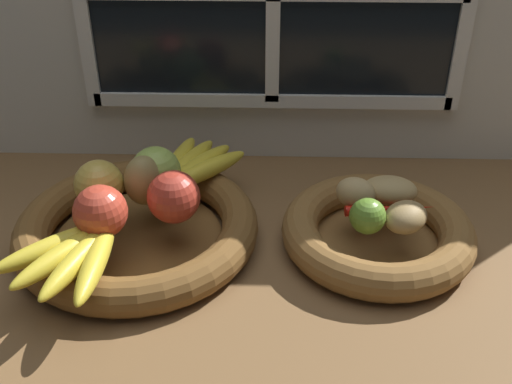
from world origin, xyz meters
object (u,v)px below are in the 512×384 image
at_px(apple_red_right, 173,197).
at_px(banana_bunch_front, 73,254).
at_px(potato_small, 405,217).
at_px(chili_pepper, 389,209).
at_px(apple_green_back, 155,172).
at_px(pear_brown, 143,180).
at_px(apple_red_front, 99,212).
at_px(fruit_bowl_left, 137,229).
at_px(banana_bunch_back, 189,167).
at_px(potato_back, 389,190).
at_px(lime_near, 367,216).
at_px(potato_oblong, 355,193).
at_px(fruit_bowl_right, 376,232).
at_px(apple_golden_left, 98,184).

distance_m(apple_red_right, banana_bunch_front, 0.16).
distance_m(potato_small, chili_pepper, 0.04).
xyz_separation_m(apple_green_back, pear_brown, (-0.01, -0.03, 0.00)).
bearing_deg(apple_red_front, fruit_bowl_left, 57.62).
bearing_deg(banana_bunch_back, chili_pepper, -18.59).
relative_size(potato_back, lime_near, 1.60).
xyz_separation_m(fruit_bowl_left, pear_brown, (0.01, 0.03, 0.07)).
xyz_separation_m(potato_oblong, lime_near, (0.01, -0.06, 0.00)).
height_order(fruit_bowl_right, pear_brown, pear_brown).
relative_size(fruit_bowl_left, banana_bunch_front, 1.98).
relative_size(potato_small, chili_pepper, 0.51).
height_order(fruit_bowl_right, potato_back, potato_back).
distance_m(fruit_bowl_left, fruit_bowl_right, 0.36).
relative_size(apple_red_right, potato_back, 0.93).
bearing_deg(banana_bunch_front, potato_back, 20.13).
distance_m(apple_green_back, lime_near, 0.33).
bearing_deg(apple_green_back, banana_bunch_front, -115.03).
height_order(banana_bunch_back, lime_near, lime_near).
bearing_deg(apple_green_back, apple_red_right, -61.81).
bearing_deg(banana_bunch_front, pear_brown, 65.09).
bearing_deg(pear_brown, banana_bunch_front, -114.91).
relative_size(fruit_bowl_right, banana_bunch_back, 1.54).
distance_m(apple_golden_left, apple_green_back, 0.09).
bearing_deg(chili_pepper, fruit_bowl_left, 174.78).
xyz_separation_m(apple_red_front, chili_pepper, (0.41, 0.06, -0.03)).
distance_m(fruit_bowl_right, apple_golden_left, 0.42).
bearing_deg(apple_red_right, apple_golden_left, 163.72).
xyz_separation_m(apple_green_back, apple_red_right, (0.04, -0.07, -0.00)).
distance_m(banana_bunch_back, lime_near, 0.31).
xyz_separation_m(pear_brown, banana_bunch_front, (-0.07, -0.15, -0.03)).
bearing_deg(lime_near, potato_oblong, 98.65).
distance_m(apple_golden_left, lime_near, 0.40).
bearing_deg(fruit_bowl_right, banana_bunch_front, -164.19).
bearing_deg(potato_oblong, banana_bunch_back, 161.70).
xyz_separation_m(fruit_bowl_right, chili_pepper, (0.02, 0.01, 0.04)).
relative_size(apple_green_back, potato_small, 1.13).
bearing_deg(apple_green_back, chili_pepper, -7.59).
distance_m(apple_red_right, lime_near, 0.28).
relative_size(banana_bunch_front, chili_pepper, 1.37).
distance_m(fruit_bowl_right, potato_small, 0.07).
xyz_separation_m(apple_green_back, banana_bunch_back, (0.05, 0.06, -0.02)).
height_order(pear_brown, chili_pepper, pear_brown).
xyz_separation_m(banana_bunch_front, chili_pepper, (0.44, 0.13, -0.01)).
bearing_deg(potato_back, chili_pepper, -95.07).
distance_m(apple_green_back, banana_bunch_back, 0.08).
bearing_deg(fruit_bowl_right, potato_small, -45.00).
distance_m(apple_golden_left, potato_back, 0.44).
bearing_deg(banana_bunch_front, potato_small, 11.11).
relative_size(apple_red_right, chili_pepper, 0.57).
distance_m(fruit_bowl_left, potato_oblong, 0.33).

